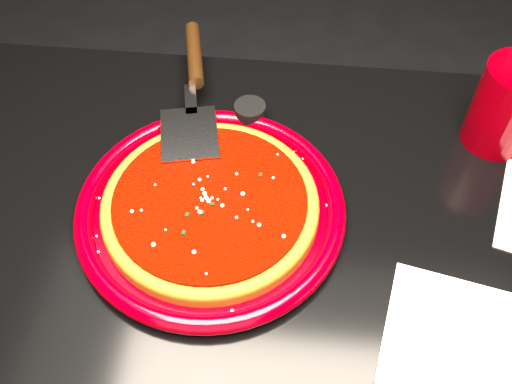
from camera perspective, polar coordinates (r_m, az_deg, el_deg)
table at (r=1.10m, az=0.66°, el=-16.64°), size 1.20×0.80×0.75m
plate at (r=0.79m, az=-4.55°, el=-1.63°), size 0.47×0.47×0.03m
pizza_crust at (r=0.79m, az=-4.57°, el=-1.45°), size 0.38×0.38×0.01m
pizza_crust_rim at (r=0.78m, az=-4.60°, el=-1.12°), size 0.38×0.38×0.02m
pizza_sauce at (r=0.78m, az=-4.63°, el=-0.89°), size 0.33×0.33×0.01m
parmesan_dusting at (r=0.77m, az=-4.66°, el=-0.55°), size 0.26×0.26×0.01m
basil_flecks at (r=0.77m, az=-4.66°, el=-0.60°), size 0.24×0.24×0.00m
pizza_server at (r=0.91m, az=-6.29°, el=10.29°), size 0.17×0.37×0.03m
cup at (r=0.92m, az=23.79°, el=7.86°), size 0.11×0.11×0.14m
napkin_a at (r=0.75m, az=19.30°, el=-13.67°), size 0.20×0.20×0.00m
ramekin at (r=0.90m, az=-0.61°, el=7.76°), size 0.06×0.06×0.04m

